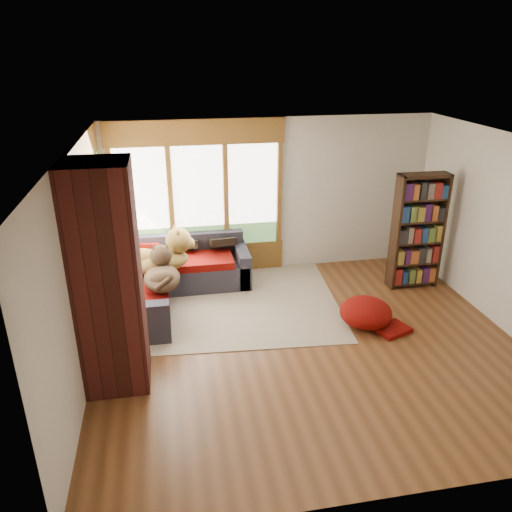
{
  "coord_description": "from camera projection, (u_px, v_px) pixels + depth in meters",
  "views": [
    {
      "loc": [
        -1.7,
        -5.42,
        3.65
      ],
      "look_at": [
        -0.55,
        0.83,
        0.95
      ],
      "focal_mm": 35.0,
      "sensor_mm": 36.0,
      "label": 1
    }
  ],
  "objects": [
    {
      "name": "floor",
      "position": [
        308.0,
        343.0,
        6.62
      ],
      "size": [
        5.5,
        5.5,
        0.0
      ],
      "primitive_type": "plane",
      "color": "brown",
      "rests_on": "ground"
    },
    {
      "name": "ceiling",
      "position": [
        318.0,
        146.0,
        5.6
      ],
      "size": [
        5.5,
        5.5,
        0.0
      ],
      "primitive_type": "plane",
      "color": "white"
    },
    {
      "name": "wall_back",
      "position": [
        270.0,
        196.0,
        8.37
      ],
      "size": [
        5.5,
        0.04,
        2.6
      ],
      "primitive_type": "cube",
      "color": "silver",
      "rests_on": "ground"
    },
    {
      "name": "wall_front",
      "position": [
        404.0,
        375.0,
        3.84
      ],
      "size": [
        5.5,
        0.04,
        2.6
      ],
      "primitive_type": "cube",
      "color": "silver",
      "rests_on": "ground"
    },
    {
      "name": "wall_left",
      "position": [
        79.0,
        270.0,
        5.65
      ],
      "size": [
        0.04,
        5.0,
        2.6
      ],
      "primitive_type": "cube",
      "color": "silver",
      "rests_on": "ground"
    },
    {
      "name": "windows_back",
      "position": [
        199.0,
        198.0,
        8.12
      ],
      "size": [
        2.82,
        0.1,
        1.9
      ],
      "color": "brown",
      "rests_on": "wall_back"
    },
    {
      "name": "windows_left",
      "position": [
        93.0,
        230.0,
        6.72
      ],
      "size": [
        0.1,
        2.62,
        1.9
      ],
      "color": "brown",
      "rests_on": "wall_left"
    },
    {
      "name": "roller_blind",
      "position": [
        98.0,
        185.0,
        7.32
      ],
      "size": [
        0.03,
        0.72,
        0.9
      ],
      "primitive_type": "cube",
      "color": "#7D9A64",
      "rests_on": "wall_left"
    },
    {
      "name": "brick_chimney",
      "position": [
        108.0,
        280.0,
        5.39
      ],
      "size": [
        0.7,
        0.7,
        2.6
      ],
      "primitive_type": "cube",
      "color": "#471914",
      "rests_on": "ground"
    },
    {
      "name": "sectional_sofa",
      "position": [
        157.0,
        279.0,
        7.71
      ],
      "size": [
        2.2,
        2.2,
        0.8
      ],
      "rotation": [
        0.0,
        0.0,
        0.02
      ],
      "color": "#272630",
      "rests_on": "ground"
    },
    {
      "name": "area_rug",
      "position": [
        224.0,
        303.0,
        7.61
      ],
      "size": [
        3.61,
        2.86,
        0.01
      ],
      "primitive_type": "cube",
      "rotation": [
        0.0,
        0.0,
        -0.07
      ],
      "color": "beige",
      "rests_on": "ground"
    },
    {
      "name": "bookshelf",
      "position": [
        418.0,
        232.0,
        7.85
      ],
      "size": [
        0.8,
        0.27,
        1.86
      ],
      "color": "#311D10",
      "rests_on": "ground"
    },
    {
      "name": "pouf",
      "position": [
        366.0,
        312.0,
        6.97
      ],
      "size": [
        0.95,
        0.95,
        0.39
      ],
      "primitive_type": "ellipsoid",
      "rotation": [
        0.0,
        0.0,
        0.4
      ],
      "color": "maroon",
      "rests_on": "area_rug"
    },
    {
      "name": "dog_tan",
      "position": [
        162.0,
        252.0,
        7.39
      ],
      "size": [
        1.1,
        0.8,
        0.55
      ],
      "rotation": [
        0.0,
        0.0,
        0.21
      ],
      "color": "brown",
      "rests_on": "sectional_sofa"
    },
    {
      "name": "dog_brindle",
      "position": [
        162.0,
        269.0,
        6.95
      ],
      "size": [
        0.51,
        0.83,
        0.45
      ],
      "rotation": [
        0.0,
        0.0,
        1.57
      ],
      "color": "black",
      "rests_on": "sectional_sofa"
    },
    {
      "name": "throw_pillows",
      "position": [
        157.0,
        249.0,
        7.67
      ],
      "size": [
        1.98,
        1.68,
        0.45
      ],
      "color": "black",
      "rests_on": "sectional_sofa"
    }
  ]
}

